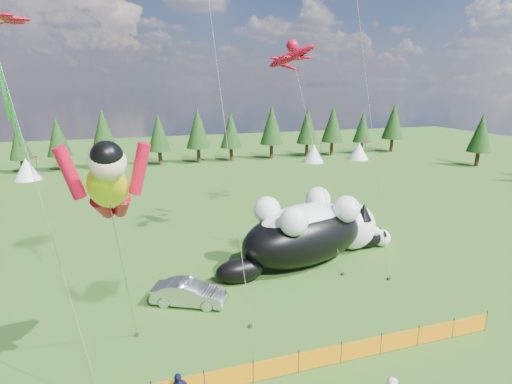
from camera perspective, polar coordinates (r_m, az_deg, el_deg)
ground at (r=20.60m, az=-0.18°, el=-19.85°), size 160.00×160.00×0.00m
safety_fence at (r=18.03m, az=2.90°, el=-23.73°), size 22.06×0.06×1.10m
tree_line at (r=61.83m, az=-12.71°, el=7.51°), size 90.00×4.00×8.00m
festival_tents at (r=59.28m, az=-1.45°, el=5.01°), size 50.00×3.20×2.80m
cat_large at (r=27.54m, az=7.88°, el=-5.40°), size 12.67×7.08×4.67m
cat_small at (r=30.97m, az=15.05°, el=-6.17°), size 4.84×2.23×1.75m
car at (r=23.02m, az=-9.58°, el=-14.03°), size 4.31×3.05×1.35m
superhero_kite at (r=15.55m, az=-20.35°, el=0.72°), size 4.38×5.18×10.55m
gecko_kite at (r=30.95m, az=5.06°, el=18.72°), size 5.73×11.21×15.86m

